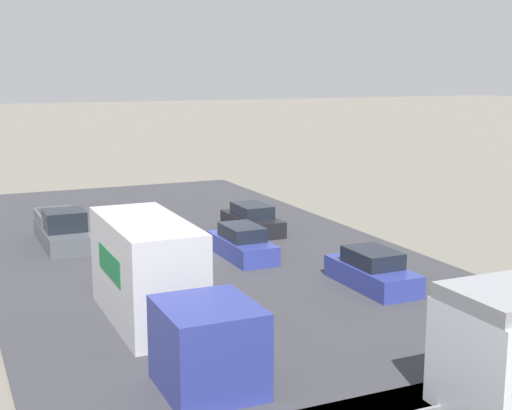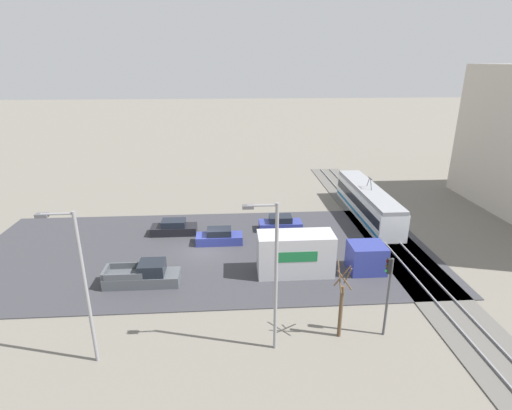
{
  "view_description": "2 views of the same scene",
  "coord_description": "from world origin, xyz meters",
  "px_view_note": "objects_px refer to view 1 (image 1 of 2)",
  "views": [
    {
      "loc": [
        10.6,
        29.89,
        8.38
      ],
      "look_at": [
        -0.35,
        5.56,
        3.31
      ],
      "focal_mm": 50.0,
      "sensor_mm": 36.0,
      "label": 1
    },
    {
      "loc": [
        32.87,
        2.38,
        16.24
      ],
      "look_at": [
        -2.91,
        4.81,
        3.34
      ],
      "focal_mm": 28.0,
      "sensor_mm": 36.0,
      "label": 2
    }
  ],
  "objects_px": {
    "box_truck": "(159,286)",
    "sedan_car_0": "(372,271)",
    "pickup_truck": "(63,231)",
    "sedan_car_1": "(252,220)",
    "sedan_car_2": "(242,244)"
  },
  "relations": [
    {
      "from": "pickup_truck",
      "to": "sedan_car_1",
      "type": "height_order",
      "value": "pickup_truck"
    },
    {
      "from": "box_truck",
      "to": "sedan_car_2",
      "type": "bearing_deg",
      "value": -128.76
    },
    {
      "from": "sedan_car_0",
      "to": "sedan_car_2",
      "type": "bearing_deg",
      "value": 115.02
    },
    {
      "from": "sedan_car_0",
      "to": "pickup_truck",
      "type": "bearing_deg",
      "value": 129.87
    },
    {
      "from": "sedan_car_0",
      "to": "sedan_car_2",
      "type": "height_order",
      "value": "sedan_car_0"
    },
    {
      "from": "pickup_truck",
      "to": "sedan_car_1",
      "type": "xyz_separation_m",
      "value": [
        -9.49,
        1.11,
        -0.09
      ]
    },
    {
      "from": "sedan_car_0",
      "to": "sedan_car_1",
      "type": "bearing_deg",
      "value": 91.96
    },
    {
      "from": "pickup_truck",
      "to": "box_truck",
      "type": "bearing_deg",
      "value": 93.73
    },
    {
      "from": "pickup_truck",
      "to": "sedan_car_2",
      "type": "height_order",
      "value": "pickup_truck"
    },
    {
      "from": "box_truck",
      "to": "sedan_car_0",
      "type": "xyz_separation_m",
      "value": [
        -8.99,
        -1.47,
        -0.98
      ]
    },
    {
      "from": "box_truck",
      "to": "sedan_car_1",
      "type": "height_order",
      "value": "box_truck"
    },
    {
      "from": "box_truck",
      "to": "sedan_car_0",
      "type": "distance_m",
      "value": 9.16
    },
    {
      "from": "sedan_car_0",
      "to": "sedan_car_2",
      "type": "relative_size",
      "value": 1.0
    },
    {
      "from": "box_truck",
      "to": "sedan_car_1",
      "type": "xyz_separation_m",
      "value": [
        -8.62,
        -12.16,
        -0.99
      ]
    },
    {
      "from": "pickup_truck",
      "to": "sedan_car_0",
      "type": "distance_m",
      "value": 15.37
    }
  ]
}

